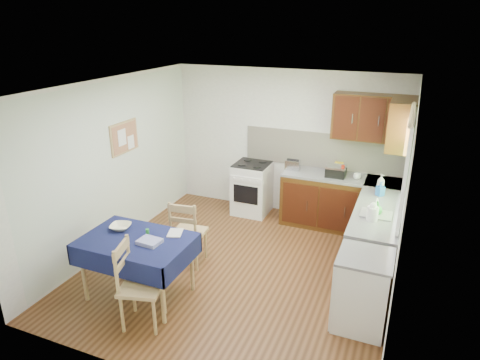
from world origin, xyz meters
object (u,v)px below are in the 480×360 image
at_px(sandwich_press, 336,171).
at_px(dining_table, 137,247).
at_px(chair_far, 187,231).
at_px(toaster, 293,165).
at_px(kettle, 373,212).
at_px(chair_near, 137,282).
at_px(dish_rack, 376,214).

bearing_deg(sandwich_press, dining_table, -130.63).
relative_size(chair_far, sandwich_press, 3.26).
xyz_separation_m(dining_table, toaster, (1.13, 2.83, 0.30)).
distance_m(dining_table, kettle, 2.92).
distance_m(toaster, sandwich_press, 0.72).
height_order(toaster, kettle, kettle).
distance_m(dining_table, chair_near, 0.55).
xyz_separation_m(dining_table, chair_near, (0.30, -0.44, -0.15)).
distance_m(dining_table, chair_far, 0.90).
bearing_deg(chair_far, sandwich_press, -137.30).
relative_size(chair_near, toaster, 4.24).
height_order(chair_far, kettle, kettle).
height_order(dish_rack, kettle, kettle).
xyz_separation_m(chair_near, dish_rack, (2.30, 1.97, 0.39)).
xyz_separation_m(chair_near, sandwich_press, (1.55, 3.22, 0.45)).
relative_size(dish_rack, kettle, 1.64).
xyz_separation_m(chair_far, dish_rack, (2.39, 0.68, 0.40)).
relative_size(chair_far, chair_near, 0.97).
bearing_deg(sandwich_press, kettle, -70.25).
bearing_deg(kettle, dining_table, -151.86).
height_order(toaster, dish_rack, same).
bearing_deg(toaster, sandwich_press, 2.24).
bearing_deg(kettle, toaster, 134.48).
relative_size(chair_far, dish_rack, 2.54).
xyz_separation_m(toaster, sandwich_press, (0.72, -0.05, 0.00)).
xyz_separation_m(chair_far, chair_near, (0.09, -1.29, 0.01)).
height_order(sandwich_press, kettle, kettle).
relative_size(dining_table, chair_far, 1.32).
relative_size(chair_far, kettle, 4.16).
bearing_deg(chair_near, kettle, -67.06).
relative_size(dining_table, toaster, 5.44).
distance_m(chair_far, dish_rack, 2.52).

